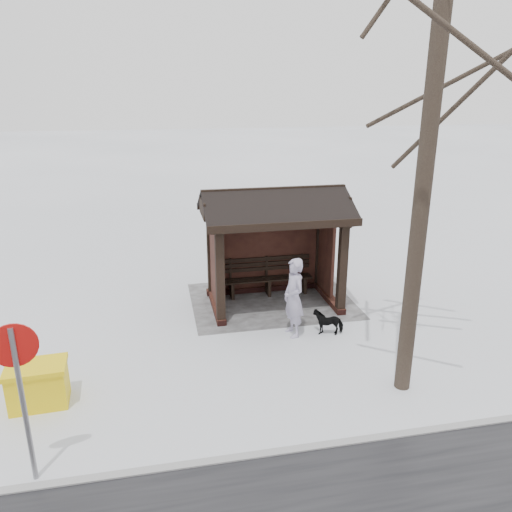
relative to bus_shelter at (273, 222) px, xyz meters
The scene contains 9 objects.
ground 2.17m from the bus_shelter, 90.00° to the left, with size 120.00×120.00×0.00m, color silver.
kerb 6.05m from the bus_shelter, 90.00° to the left, with size 120.00×0.15×0.06m, color gray.
trampled_patch 2.16m from the bus_shelter, 90.00° to the right, with size 4.20×3.20×0.02m, color gray.
bus_shelter is the anchor object (origin of this frame).
tree_near 6.10m from the bus_shelter, 108.99° to the left, with size 3.42×3.42×9.03m.
pedestrian 2.28m from the bus_shelter, 91.19° to the left, with size 0.67×0.44×1.83m, color #A199B4.
dog 2.87m from the bus_shelter, 113.30° to the left, with size 0.31×0.68×0.57m, color black.
grit_bin 6.47m from the bus_shelter, 34.99° to the left, with size 1.06×0.76×0.79m.
road_sign 7.28m from the bus_shelter, 48.51° to the left, with size 0.63×0.14×2.47m.
Camera 1 is at (2.85, 11.65, 5.37)m, focal length 35.00 mm.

